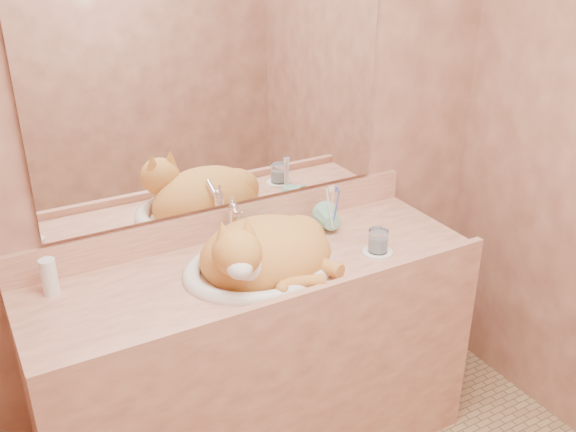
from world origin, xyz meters
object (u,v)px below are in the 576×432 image
sink_basin (259,248)px  soap_dispenser (266,230)px  cat (264,250)px  vanity_counter (258,365)px  toothbrush_cup (333,224)px  water_glass (378,241)px

sink_basin → soap_dispenser: bearing=56.3°
sink_basin → cat: 0.02m
vanity_counter → cat: cat is taller
sink_basin → vanity_counter: bearing=108.0°
vanity_counter → sink_basin: sink_basin is taller
cat → vanity_counter: bearing=116.4°
soap_dispenser → cat: bearing=-95.8°
sink_basin → toothbrush_cup: (0.36, 0.09, -0.03)m
toothbrush_cup → cat: bearing=-162.4°
sink_basin → toothbrush_cup: 0.37m
soap_dispenser → water_glass: soap_dispenser is taller
water_glass → sink_basin: bearing=166.0°
vanity_counter → toothbrush_cup: bearing=11.2°
cat → soap_dispenser: (0.08, 0.13, 0.00)m
toothbrush_cup → soap_dispenser: bearing=175.5°
toothbrush_cup → water_glass: toothbrush_cup is taller
vanity_counter → cat: size_ratio=3.42×
cat → water_glass: 0.43m
toothbrush_cup → water_glass: size_ratio=1.26×
cat → toothbrush_cup: (0.35, 0.11, -0.03)m
toothbrush_cup → water_glass: 0.21m
vanity_counter → water_glass: 0.65m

